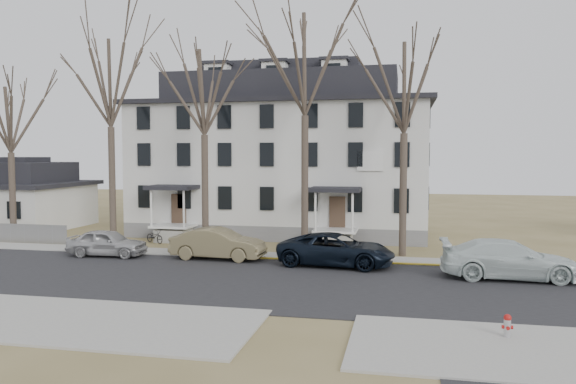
% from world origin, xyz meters
% --- Properties ---
extents(ground, '(120.00, 120.00, 0.00)m').
position_xyz_m(ground, '(0.00, 0.00, 0.00)').
color(ground, olive).
rests_on(ground, ground).
extents(main_road, '(120.00, 10.00, 0.04)m').
position_xyz_m(main_road, '(0.00, 2.00, 0.00)').
color(main_road, '#27272A').
rests_on(main_road, ground).
extents(far_sidewalk, '(120.00, 2.00, 0.08)m').
position_xyz_m(far_sidewalk, '(0.00, 8.00, 0.00)').
color(far_sidewalk, '#A09F97').
rests_on(far_sidewalk, ground).
extents(yellow_curb, '(14.00, 0.25, 0.06)m').
position_xyz_m(yellow_curb, '(5.00, 7.10, 0.00)').
color(yellow_curb, gold).
rests_on(yellow_curb, ground).
extents(boarding_house, '(20.80, 12.36, 12.05)m').
position_xyz_m(boarding_house, '(-2.00, 17.95, 5.38)').
color(boarding_house, slate).
rests_on(boarding_house, ground).
extents(small_house, '(8.70, 8.70, 5.00)m').
position_xyz_m(small_house, '(-22.00, 16.00, 2.25)').
color(small_house, silver).
rests_on(small_house, ground).
extents(tree_far_left, '(8.40, 8.40, 13.72)m').
position_xyz_m(tree_far_left, '(-11.00, 9.80, 10.34)').
color(tree_far_left, '#473B31').
rests_on(tree_far_left, ground).
extents(tree_mid_left, '(7.80, 7.80, 12.74)m').
position_xyz_m(tree_mid_left, '(-5.00, 9.80, 9.60)').
color(tree_mid_left, '#473B31').
rests_on(tree_mid_left, ground).
extents(tree_center, '(9.00, 9.00, 14.70)m').
position_xyz_m(tree_center, '(1.00, 9.80, 11.08)').
color(tree_center, '#473B31').
rests_on(tree_center, ground).
extents(tree_mid_right, '(7.80, 7.80, 12.74)m').
position_xyz_m(tree_mid_right, '(6.50, 9.80, 9.60)').
color(tree_mid_right, '#473B31').
rests_on(tree_mid_right, ground).
extents(tree_bungalow, '(6.60, 6.60, 10.78)m').
position_xyz_m(tree_bungalow, '(-18.00, 9.80, 8.12)').
color(tree_bungalow, '#473B31').
rests_on(tree_bungalow, ground).
extents(car_silver, '(4.39, 1.88, 1.48)m').
position_xyz_m(car_silver, '(-9.36, 6.19, 0.74)').
color(car_silver, '#B6B6B6').
rests_on(car_silver, ground).
extents(car_tan, '(5.07, 1.94, 1.65)m').
position_xyz_m(car_tan, '(-3.13, 6.60, 0.82)').
color(car_tan, olive).
rests_on(car_tan, ground).
extents(car_navy, '(6.06, 3.24, 1.62)m').
position_xyz_m(car_navy, '(3.25, 6.14, 0.81)').
color(car_navy, black).
rests_on(car_navy, ground).
extents(car_white, '(6.02, 2.51, 1.74)m').
position_xyz_m(car_white, '(11.21, 4.78, 0.87)').
color(car_white, silver).
rests_on(car_white, ground).
extents(bicycle_left, '(1.70, 1.31, 0.86)m').
position_xyz_m(bicycle_left, '(-8.76, 10.87, 0.43)').
color(bicycle_left, black).
rests_on(bicycle_left, ground).
extents(fire_hydrant, '(0.32, 0.31, 0.78)m').
position_xyz_m(fire_hydrant, '(9.68, -3.91, 0.40)').
color(fire_hydrant, '#B7B7BA').
rests_on(fire_hydrant, ground).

